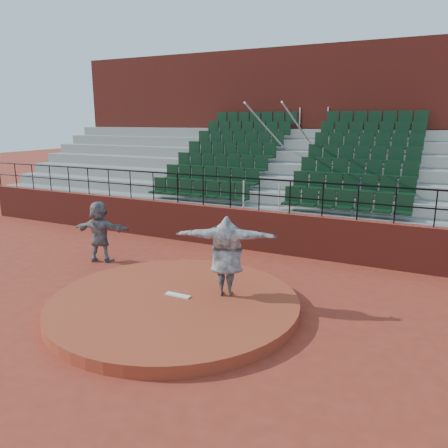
{
  "coord_description": "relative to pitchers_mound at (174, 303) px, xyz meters",
  "views": [
    {
      "loc": [
        4.95,
        -7.58,
        4.1
      ],
      "look_at": [
        0.0,
        2.5,
        1.4
      ],
      "focal_mm": 35.0,
      "sensor_mm": 36.0,
      "label": 1
    }
  ],
  "objects": [
    {
      "name": "ground",
      "position": [
        0.0,
        0.0,
        -0.12
      ],
      "size": [
        90.0,
        90.0,
        0.0
      ],
      "primitive_type": "plane",
      "color": "maroon",
      "rests_on": "ground"
    },
    {
      "name": "pitchers_mound",
      "position": [
        0.0,
        0.0,
        0.0
      ],
      "size": [
        5.5,
        5.5,
        0.25
      ],
      "primitive_type": "cylinder",
      "color": "#9E3B23",
      "rests_on": "ground"
    },
    {
      "name": "pitching_rubber",
      "position": [
        0.0,
        0.15,
        0.14
      ],
      "size": [
        0.6,
        0.15,
        0.03
      ],
      "primitive_type": "cube",
      "color": "white",
      "rests_on": "pitchers_mound"
    },
    {
      "name": "boundary_wall",
      "position": [
        0.0,
        5.0,
        0.53
      ],
      "size": [
        24.0,
        0.3,
        1.3
      ],
      "primitive_type": "cube",
      "color": "maroon",
      "rests_on": "ground"
    },
    {
      "name": "wall_railing",
      "position": [
        0.0,
        5.0,
        1.9
      ],
      "size": [
        24.04,
        0.05,
        1.03
      ],
      "color": "black",
      "rests_on": "boundary_wall"
    },
    {
      "name": "seating_deck",
      "position": [
        0.0,
        8.64,
        1.33
      ],
      "size": [
        24.0,
        5.97,
        4.63
      ],
      "color": "gray",
      "rests_on": "ground"
    },
    {
      "name": "press_box_facade",
      "position": [
        0.0,
        12.6,
        3.43
      ],
      "size": [
        24.0,
        3.0,
        7.1
      ],
      "primitive_type": "cube",
      "color": "maroon",
      "rests_on": "ground"
    },
    {
      "name": "pitcher",
      "position": [
        0.93,
        0.72,
        1.03
      ],
      "size": [
        2.31,
        1.24,
        1.81
      ],
      "primitive_type": "imported",
      "rotation": [
        0.0,
        0.0,
        3.44
      ],
      "color": "black",
      "rests_on": "pitchers_mound"
    },
    {
      "name": "fielder",
      "position": [
        -3.76,
        1.91,
        0.78
      ],
      "size": [
        1.76,
        0.96,
        1.81
      ],
      "primitive_type": "imported",
      "rotation": [
        0.0,
        0.0,
        3.41
      ],
      "color": "black",
      "rests_on": "ground"
    }
  ]
}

